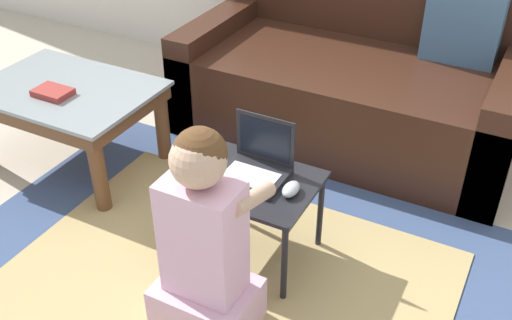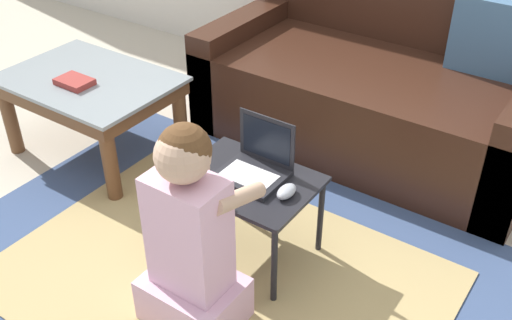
{
  "view_description": "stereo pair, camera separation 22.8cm",
  "coord_description": "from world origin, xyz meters",
  "px_view_note": "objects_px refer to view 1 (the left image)",
  "views": [
    {
      "loc": [
        0.88,
        -1.61,
        1.71
      ],
      "look_at": [
        -0.0,
        0.07,
        0.43
      ],
      "focal_mm": 42.0,
      "sensor_mm": 36.0,
      "label": 1
    },
    {
      "loc": [
        1.07,
        -1.49,
        1.71
      ],
      "look_at": [
        -0.0,
        0.07,
        0.43
      ],
      "focal_mm": 42.0,
      "sensor_mm": 36.0,
      "label": 2
    }
  ],
  "objects_px": {
    "coffee_table": "(68,101)",
    "laptop": "(255,166)",
    "person_seated": "(204,245)",
    "computer_mouse": "(291,189)",
    "book_on_table": "(53,92)",
    "couch": "(356,81)",
    "laptop_desk": "(249,189)"
  },
  "relations": [
    {
      "from": "computer_mouse",
      "to": "couch",
      "type": "bearing_deg",
      "value": 97.62
    },
    {
      "from": "computer_mouse",
      "to": "book_on_table",
      "type": "xyz_separation_m",
      "value": [
        -1.25,
        0.11,
        0.05
      ]
    },
    {
      "from": "book_on_table",
      "to": "computer_mouse",
      "type": "bearing_deg",
      "value": -5.0
    },
    {
      "from": "couch",
      "to": "coffee_table",
      "type": "xyz_separation_m",
      "value": [
        -1.1,
        -0.96,
        0.06
      ]
    },
    {
      "from": "coffee_table",
      "to": "laptop",
      "type": "relative_size",
      "value": 3.32
    },
    {
      "from": "book_on_table",
      "to": "laptop_desk",
      "type": "bearing_deg",
      "value": -5.38
    },
    {
      "from": "coffee_table",
      "to": "couch",
      "type": "bearing_deg",
      "value": 41.03
    },
    {
      "from": "couch",
      "to": "person_seated",
      "type": "xyz_separation_m",
      "value": [
        0.02,
        -1.54,
        0.08
      ]
    },
    {
      "from": "laptop",
      "to": "computer_mouse",
      "type": "xyz_separation_m",
      "value": [
        0.17,
        -0.05,
        -0.02
      ]
    },
    {
      "from": "computer_mouse",
      "to": "person_seated",
      "type": "height_order",
      "value": "person_seated"
    },
    {
      "from": "coffee_table",
      "to": "laptop",
      "type": "xyz_separation_m",
      "value": [
        1.08,
        -0.15,
        0.06
      ]
    },
    {
      "from": "couch",
      "to": "computer_mouse",
      "type": "distance_m",
      "value": 1.17
    },
    {
      "from": "coffee_table",
      "to": "laptop",
      "type": "bearing_deg",
      "value": -7.8
    },
    {
      "from": "couch",
      "to": "laptop",
      "type": "height_order",
      "value": "couch"
    },
    {
      "from": "couch",
      "to": "laptop_desk",
      "type": "xyz_separation_m",
      "value": [
        -0.03,
        -1.15,
        0.03
      ]
    },
    {
      "from": "coffee_table",
      "to": "laptop_desk",
      "type": "bearing_deg",
      "value": -9.8
    },
    {
      "from": "laptop_desk",
      "to": "person_seated",
      "type": "distance_m",
      "value": 0.4
    },
    {
      "from": "couch",
      "to": "laptop_desk",
      "type": "height_order",
      "value": "couch"
    },
    {
      "from": "couch",
      "to": "book_on_table",
      "type": "height_order",
      "value": "couch"
    },
    {
      "from": "coffee_table",
      "to": "book_on_table",
      "type": "height_order",
      "value": "book_on_table"
    },
    {
      "from": "coffee_table",
      "to": "computer_mouse",
      "type": "distance_m",
      "value": 1.27
    },
    {
      "from": "computer_mouse",
      "to": "coffee_table",
      "type": "bearing_deg",
      "value": 171.2
    },
    {
      "from": "coffee_table",
      "to": "laptop_desk",
      "type": "distance_m",
      "value": 1.09
    },
    {
      "from": "couch",
      "to": "person_seated",
      "type": "bearing_deg",
      "value": -89.27
    },
    {
      "from": "coffee_table",
      "to": "person_seated",
      "type": "bearing_deg",
      "value": -27.35
    },
    {
      "from": "couch",
      "to": "laptop",
      "type": "distance_m",
      "value": 1.12
    },
    {
      "from": "laptop_desk",
      "to": "person_seated",
      "type": "xyz_separation_m",
      "value": [
        0.05,
        -0.39,
        0.04
      ]
    },
    {
      "from": "computer_mouse",
      "to": "book_on_table",
      "type": "relative_size",
      "value": 0.58
    },
    {
      "from": "laptop",
      "to": "person_seated",
      "type": "bearing_deg",
      "value": -84.8
    },
    {
      "from": "coffee_table",
      "to": "person_seated",
      "type": "relative_size",
      "value": 1.02
    },
    {
      "from": "computer_mouse",
      "to": "book_on_table",
      "type": "height_order",
      "value": "book_on_table"
    },
    {
      "from": "coffee_table",
      "to": "book_on_table",
      "type": "distance_m",
      "value": 0.12
    }
  ]
}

